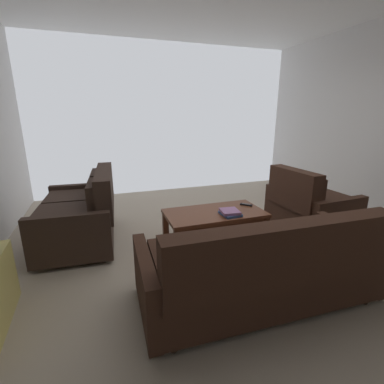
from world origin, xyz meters
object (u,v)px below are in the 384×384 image
Objects in this scene: loveseat_near at (83,213)px; coffee_table at (215,216)px; armchair_side at (308,206)px; book_stack at (230,213)px; sofa_main at (263,265)px; tv_remote at (246,205)px.

loveseat_near is 1.65m from coffee_table.
loveseat_near is 2.95m from armchair_side.
loveseat_near is 1.83m from book_stack.
coffee_table is 4.79× the size of book_stack.
sofa_main is at bearing 130.28° from loveseat_near.
sofa_main is at bearing 66.38° from tv_remote.
tv_remote is (-0.36, -0.25, -0.02)m from book_stack.
book_stack is (-0.20, -1.03, 0.09)m from sofa_main.
armchair_side is (-1.31, 0.13, 0.03)m from coffee_table.
armchair_side is at bearing 165.20° from tv_remote.
loveseat_near is 1.40× the size of armchair_side.
armchair_side is at bearing 174.32° from coffee_table.
coffee_table is at bearing -5.68° from armchair_side.
armchair_side reaches higher than book_stack.
armchair_side is at bearing 166.36° from loveseat_near.
book_stack is 1.75× the size of tv_remote.
book_stack is (-1.68, 0.73, 0.06)m from loveseat_near.
coffee_table is at bearing 10.02° from tv_remote.
armchair_side is 4.03× the size of book_stack.
book_stack is at bearing -100.84° from sofa_main.
tv_remote is at bearing -169.98° from coffee_table.
loveseat_near reaches higher than tv_remote.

